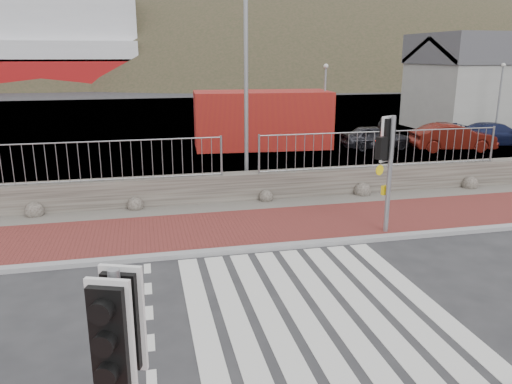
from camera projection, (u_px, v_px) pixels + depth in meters
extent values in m
plane|color=#28282B|center=(315.00, 308.00, 9.24)|extent=(220.00, 220.00, 0.00)
cube|color=maroon|center=(260.00, 227.00, 13.46)|extent=(40.00, 3.00, 0.08)
cube|color=gray|center=(274.00, 247.00, 12.05)|extent=(40.00, 0.25, 0.12)
cube|color=silver|center=(202.00, 321.00, 8.79)|extent=(0.42, 5.60, 0.01)
cube|color=silver|center=(235.00, 317.00, 8.92)|extent=(0.42, 5.60, 0.01)
cube|color=silver|center=(268.00, 313.00, 9.05)|extent=(0.42, 5.60, 0.01)
cube|color=silver|center=(299.00, 310.00, 9.17)|extent=(0.42, 5.60, 0.01)
cube|color=silver|center=(330.00, 306.00, 9.30)|extent=(0.42, 5.60, 0.01)
cube|color=silver|center=(360.00, 303.00, 9.43)|extent=(0.42, 5.60, 0.01)
cube|color=silver|center=(389.00, 300.00, 9.56)|extent=(0.42, 5.60, 0.01)
cube|color=silver|center=(417.00, 296.00, 9.68)|extent=(0.42, 5.60, 0.01)
cube|color=#59544C|center=(245.00, 207.00, 15.34)|extent=(40.00, 1.50, 0.06)
cube|color=#453F39|center=(240.00, 187.00, 15.98)|extent=(40.00, 0.60, 0.90)
cylinder|color=gray|center=(77.00, 142.00, 14.38)|extent=(8.40, 0.04, 0.04)
cylinder|color=gray|center=(221.00, 156.00, 15.44)|extent=(0.07, 0.07, 1.20)
cylinder|color=gray|center=(383.00, 131.00, 16.43)|extent=(8.40, 0.04, 0.04)
cylinder|color=gray|center=(259.00, 155.00, 15.69)|extent=(0.07, 0.07, 1.20)
cylinder|color=gray|center=(492.00, 145.00, 17.48)|extent=(0.07, 0.07, 1.20)
cube|color=#4C4C4F|center=(185.00, 121.00, 35.47)|extent=(120.00, 40.00, 0.50)
cube|color=#3F4C54|center=(163.00, 89.00, 68.38)|extent=(220.00, 50.00, 0.05)
cube|color=silver|center=(22.00, 20.00, 66.86)|extent=(30.00, 12.00, 6.00)
cube|color=#9E9E99|center=(511.00, 96.00, 31.67)|extent=(12.00, 6.00, 4.00)
ellipsoid|color=#2D311D|center=(82.00, 190.00, 94.01)|extent=(106.40, 68.40, 76.00)
ellipsoid|color=#2D311D|center=(308.00, 205.00, 105.18)|extent=(140.00, 90.00, 100.00)
ellipsoid|color=#2D311D|center=(497.00, 167.00, 113.16)|extent=(112.00, 72.00, 80.00)
cube|color=black|center=(118.00, 326.00, 4.41)|extent=(0.45, 0.36, 1.04)
sphere|color=#0CE53F|center=(120.00, 355.00, 4.49)|extent=(0.15, 0.15, 0.15)
cylinder|color=gray|center=(389.00, 177.00, 12.68)|extent=(0.12, 0.12, 3.10)
cube|color=#E0BE0D|center=(388.00, 191.00, 12.78)|extent=(0.18, 0.14, 0.24)
cube|color=black|center=(392.00, 140.00, 12.43)|extent=(0.51, 0.42, 1.16)
sphere|color=#0CE53F|center=(391.00, 153.00, 12.52)|extent=(0.17, 0.17, 0.17)
cube|color=black|center=(381.00, 148.00, 12.25)|extent=(0.29, 0.26, 0.55)
cylinder|color=gray|center=(246.00, 76.00, 15.91)|extent=(0.14, 0.14, 7.78)
cube|color=#9B2410|center=(262.00, 119.00, 25.06)|extent=(6.90, 3.25, 2.80)
imported|color=black|center=(376.00, 137.00, 24.84)|extent=(3.48, 1.52, 1.17)
imported|color=#4E110B|center=(453.00, 137.00, 24.29)|extent=(4.17, 1.98, 1.32)
imported|color=#121839|center=(495.00, 134.00, 25.67)|extent=(4.12, 1.72, 1.19)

